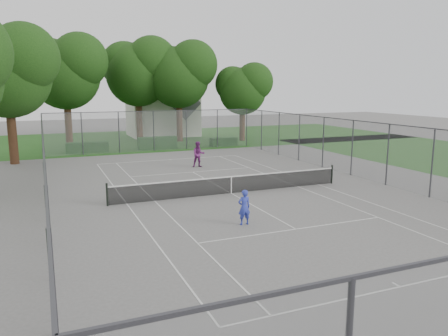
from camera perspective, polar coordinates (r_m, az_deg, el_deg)
name	(u,v)px	position (r m, az deg, el deg)	size (l,w,h in m)	color
ground	(231,193)	(23.09, 0.96, -3.35)	(120.00, 120.00, 0.00)	#62605D
grass_far	(134,140)	(47.72, -11.65, 3.64)	(60.00, 20.00, 0.00)	#1D4B15
court_markings	(231,193)	(23.08, 0.96, -3.33)	(11.03, 23.83, 0.01)	silver
tennis_net	(231,184)	(22.97, 0.96, -2.11)	(12.87, 0.10, 1.10)	black
perimeter_fence	(231,160)	(22.72, 0.97, 1.09)	(18.08, 34.08, 3.52)	#38383D
tree_far_left	(66,69)	(43.16, -19.93, 12.05)	(7.24, 6.61, 10.41)	#361F13
tree_far_midleft	(139,69)	(46.34, -11.09, 12.52)	(7.40, 6.76, 10.64)	#361F13
tree_far_midright	(180,72)	(45.36, -5.81, 12.34)	(7.11, 6.49, 10.22)	#361F13
tree_far_right	(243,87)	(45.88, 2.55, 10.49)	(5.60, 5.11, 8.05)	#361F13
tree_side_back	(8,68)	(35.00, -26.40, 11.61)	(6.94, 6.34, 9.98)	#361F13
hedge_left	(87,147)	(39.45, -17.44, 2.60)	(3.48, 1.04, 0.87)	#163E14
hedge_mid	(157,143)	(40.22, -8.72, 3.27)	(3.47, 0.99, 1.09)	#163E14
hedge_right	(224,142)	(41.96, -0.06, 3.46)	(2.56, 0.94, 0.77)	#163E14
house	(162,103)	(51.12, -8.05, 8.41)	(7.49, 5.80, 9.32)	silver
girl_player	(244,207)	(17.80, 2.66, -5.14)	(0.53, 0.35, 1.46)	#2D3AAC
woman_player	(198,154)	(30.60, -3.35, 1.79)	(0.88, 0.68, 1.80)	#6E2469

